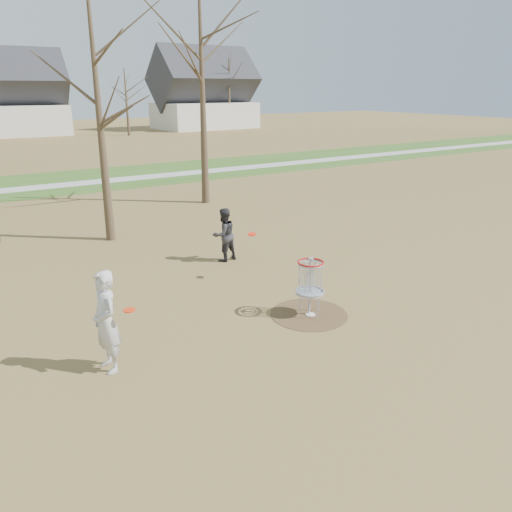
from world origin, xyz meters
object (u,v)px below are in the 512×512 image
(player_standing, at_px, (106,322))
(player_throwing, at_px, (224,235))
(disc_grounded, at_px, (310,314))
(disc_golf_basket, at_px, (310,278))

(player_standing, xyz_separation_m, player_throwing, (4.84, 4.28, -0.16))
(disc_grounded, xyz_separation_m, disc_golf_basket, (0.00, 0.06, 0.89))
(disc_golf_basket, bearing_deg, disc_grounded, -91.45)
(player_standing, bearing_deg, disc_grounded, 82.74)
(player_throwing, height_order, disc_golf_basket, player_throwing)
(player_throwing, bearing_deg, disc_golf_basket, 78.31)
(player_standing, xyz_separation_m, disc_golf_basket, (4.61, -0.14, -0.06))
(player_throwing, relative_size, disc_grounded, 7.38)
(disc_golf_basket, bearing_deg, player_throwing, 87.04)
(player_standing, bearing_deg, player_throwing, 126.74)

